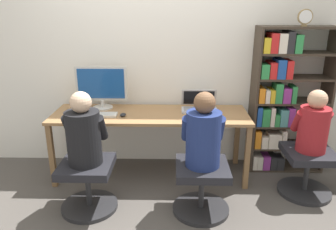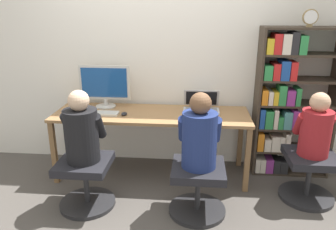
% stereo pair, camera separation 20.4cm
% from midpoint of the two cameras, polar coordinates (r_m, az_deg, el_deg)
% --- Properties ---
extents(ground_plane, '(14.00, 14.00, 0.00)m').
position_cam_midpoint_polar(ground_plane, '(3.42, -5.06, -12.70)').
color(ground_plane, '#4C4742').
extents(wall_back, '(10.00, 0.05, 2.60)m').
position_cam_midpoint_polar(wall_back, '(3.65, -4.46, 11.15)').
color(wall_back, white).
rests_on(wall_back, ground_plane).
extents(desk, '(2.03, 0.64, 0.70)m').
position_cam_midpoint_polar(desk, '(3.43, -4.80, -0.78)').
color(desk, olive).
rests_on(desk, ground_plane).
extents(desktop_monitor, '(0.55, 0.22, 0.46)m').
position_cam_midpoint_polar(desktop_monitor, '(3.60, -13.13, 4.76)').
color(desktop_monitor, beige).
rests_on(desktop_monitor, desk).
extents(laptop, '(0.38, 0.28, 0.21)m').
position_cam_midpoint_polar(laptop, '(3.51, 3.81, 1.60)').
color(laptop, '#B7B7BC').
rests_on(laptop, desk).
extents(keyboard, '(0.43, 0.13, 0.03)m').
position_cam_midpoint_polar(keyboard, '(3.42, -14.13, 0.06)').
color(keyboard, silver).
rests_on(keyboard, desk).
extents(computer_mouse_by_keyboard, '(0.06, 0.09, 0.03)m').
position_cam_midpoint_polar(computer_mouse_by_keyboard, '(3.35, -9.57, 0.03)').
color(computer_mouse_by_keyboard, black).
rests_on(computer_mouse_by_keyboard, desk).
extents(office_chair_left, '(0.51, 0.51, 0.46)m').
position_cam_midpoint_polar(office_chair_left, '(3.10, -15.68, -11.27)').
color(office_chair_left, '#262628').
rests_on(office_chair_left, ground_plane).
extents(office_chair_right, '(0.51, 0.51, 0.46)m').
position_cam_midpoint_polar(office_chair_right, '(2.96, 3.86, -12.08)').
color(office_chair_right, '#262628').
rests_on(office_chair_right, ground_plane).
extents(person_at_monitor, '(0.36, 0.32, 0.64)m').
position_cam_midpoint_polar(person_at_monitor, '(2.90, -16.47, -3.06)').
color(person_at_monitor, black).
rests_on(person_at_monitor, office_chair_left).
extents(person_at_laptop, '(0.36, 0.32, 0.65)m').
position_cam_midpoint_polar(person_at_laptop, '(2.75, 4.07, -3.43)').
color(person_at_laptop, navy).
rests_on(person_at_laptop, office_chair_right).
extents(bookshelf, '(0.80, 0.31, 1.57)m').
position_cam_midpoint_polar(bookshelf, '(3.68, 17.55, 2.28)').
color(bookshelf, '#382D23').
rests_on(bookshelf, ground_plane).
extents(desk_clock, '(0.15, 0.03, 0.17)m').
position_cam_midpoint_polar(desk_clock, '(3.51, 21.20, 15.60)').
color(desk_clock, olive).
rests_on(desk_clock, bookshelf).
extents(office_chair_side, '(0.51, 0.51, 0.46)m').
position_cam_midpoint_polar(office_chair_side, '(3.45, 21.49, -8.75)').
color(office_chair_side, '#262628').
rests_on(office_chair_side, ground_plane).
extents(person_near_shelf, '(0.33, 0.29, 0.59)m').
position_cam_midpoint_polar(person_near_shelf, '(3.28, 22.40, -1.63)').
color(person_near_shelf, maroon).
rests_on(person_near_shelf, office_chair_side).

